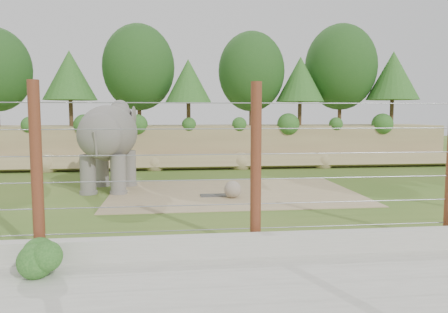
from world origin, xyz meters
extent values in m
plane|color=#37611C|center=(0.00, 0.00, 0.00)|extent=(90.00, 90.00, 0.00)
cube|color=#988058|center=(0.00, 13.00, 1.25)|extent=(30.00, 4.00, 2.50)
cube|color=#988058|center=(0.00, 10.70, 0.35)|extent=(30.00, 1.37, 1.07)
cylinder|color=#3F2B19|center=(-8.00, 12.50, 3.29)|extent=(0.24, 0.24, 1.58)
sphere|color=#184616|center=(-8.00, 12.50, 5.42)|extent=(3.60, 3.60, 3.60)
cylinder|color=#3F2B19|center=(-4.00, 13.00, 3.46)|extent=(0.24, 0.24, 1.92)
sphere|color=#184616|center=(-4.00, 13.00, 6.07)|extent=(4.40, 4.40, 4.40)
cylinder|color=#3F2B19|center=(-1.00, 11.80, 3.20)|extent=(0.24, 0.24, 1.40)
sphere|color=#184616|center=(-1.00, 11.80, 5.10)|extent=(3.20, 3.20, 3.20)
cylinder|color=#3F2B19|center=(3.00, 12.80, 3.41)|extent=(0.24, 0.24, 1.82)
sphere|color=#184616|center=(3.00, 12.80, 5.88)|extent=(4.16, 4.16, 4.16)
cylinder|color=#3F2B19|center=(6.00, 12.20, 3.25)|extent=(0.24, 0.24, 1.50)
sphere|color=#184616|center=(6.00, 12.20, 5.29)|extent=(3.44, 3.44, 3.44)
cylinder|color=#3F2B19|center=(9.00, 13.20, 3.51)|extent=(0.24, 0.24, 2.03)
sphere|color=#184616|center=(9.00, 13.20, 6.27)|extent=(4.64, 4.64, 4.64)
cylinder|color=#3F2B19|center=(12.00, 12.00, 3.32)|extent=(0.24, 0.24, 1.64)
sphere|color=#184616|center=(12.00, 12.00, 5.55)|extent=(3.76, 3.76, 3.76)
cube|color=tan|center=(0.50, 3.00, 0.01)|extent=(10.00, 7.00, 0.02)
cube|color=#262628|center=(-0.40, 2.29, 0.04)|extent=(1.00, 0.60, 0.03)
sphere|color=gray|center=(0.31, 1.78, 0.35)|extent=(0.66, 0.66, 0.66)
cube|color=#B0AEA2|center=(0.00, -5.00, 0.25)|extent=(26.00, 0.35, 0.50)
cube|color=#B0AEA2|center=(0.00, -7.00, 0.01)|extent=(26.00, 4.00, 0.01)
cylinder|color=#5D2819|center=(-5.00, -4.50, 2.00)|extent=(0.26, 0.26, 4.00)
cylinder|color=#5D2819|center=(0.00, -4.50, 2.00)|extent=(0.26, 0.26, 4.00)
cylinder|color=#97979D|center=(0.00, -4.50, 0.50)|extent=(20.00, 0.02, 0.02)
cylinder|color=#97979D|center=(0.00, -4.50, 1.10)|extent=(20.00, 0.02, 0.02)
cylinder|color=#97979D|center=(0.00, -4.50, 1.70)|extent=(20.00, 0.02, 0.02)
cylinder|color=#97979D|center=(0.00, -4.50, 2.30)|extent=(20.00, 0.02, 0.02)
cylinder|color=#97979D|center=(0.00, -4.50, 2.90)|extent=(20.00, 0.02, 0.02)
cylinder|color=#97979D|center=(0.00, -4.50, 3.50)|extent=(20.00, 0.02, 0.02)
sphere|color=#235B1D|center=(-4.50, -5.80, 0.38)|extent=(0.74, 0.74, 0.74)
camera|label=1|loc=(-1.95, -14.63, 3.26)|focal=35.00mm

